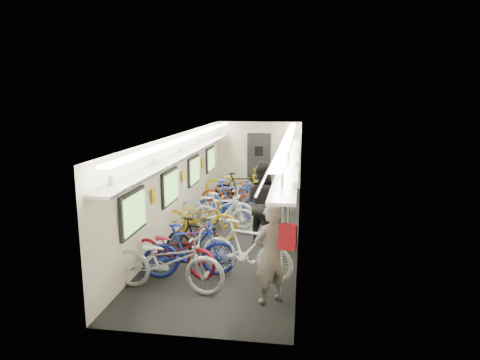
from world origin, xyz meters
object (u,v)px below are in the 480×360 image
(passenger_near, at_px, (270,254))
(backpack, at_px, (288,237))
(bicycle_1, at_px, (190,250))
(passenger_mid, at_px, (263,203))
(bicycle_0, at_px, (167,261))

(passenger_near, distance_m, backpack, 0.70)
(bicycle_1, height_order, passenger_mid, passenger_mid)
(bicycle_0, relative_size, backpack, 5.42)
(passenger_near, bearing_deg, bicycle_1, -62.30)
(bicycle_1, relative_size, passenger_mid, 0.91)
(bicycle_1, bearing_deg, passenger_mid, -45.76)
(bicycle_1, xyz_separation_m, passenger_mid, (1.16, 2.00, 0.43))
(bicycle_1, xyz_separation_m, passenger_near, (1.54, -0.76, 0.30))
(passenger_near, height_order, backpack, passenger_near)
(passenger_mid, bearing_deg, passenger_near, 127.66)
(backpack, bearing_deg, passenger_near, 129.27)
(bicycle_1, height_order, backpack, backpack)
(bicycle_1, distance_m, passenger_mid, 2.36)
(passenger_near, distance_m, passenger_mid, 2.79)
(bicycle_0, height_order, passenger_near, passenger_near)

